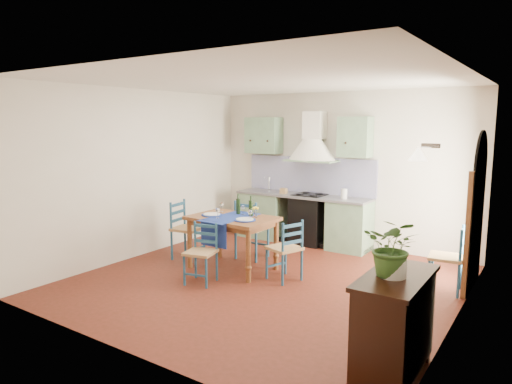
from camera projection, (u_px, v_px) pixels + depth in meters
floor at (266, 281)px, 6.53m from camera, size 5.00×5.00×0.00m
back_wall at (311, 187)px, 8.51m from camera, size 5.00×0.96×2.80m
right_wall at (465, 203)px, 5.19m from camera, size 0.26×5.00×2.80m
left_wall at (142, 173)px, 7.69m from camera, size 0.04×5.00×2.80m
ceiling at (267, 80)px, 6.11m from camera, size 5.00×5.00×0.01m
dining_table at (232, 223)px, 6.97m from camera, size 1.32×1.00×1.14m
chair_near at (201, 252)px, 6.41m from camera, size 0.48×0.48×0.84m
chair_far at (251, 228)px, 7.55m from camera, size 0.48×0.48×0.99m
chair_left at (186, 229)px, 7.57m from camera, size 0.51×0.51×0.96m
chair_right at (286, 249)px, 6.50m from camera, size 0.53×0.53×0.89m
chair_spare at (448, 258)px, 6.04m from camera, size 0.46×0.46×0.90m
sideboard at (394, 322)px, 4.01m from camera, size 0.50×1.05×0.94m
potted_plant at (393, 247)px, 3.87m from camera, size 0.48×0.42×0.52m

